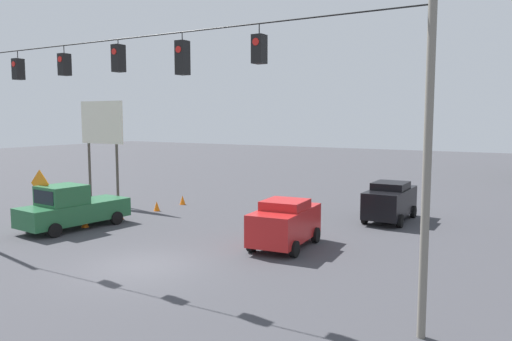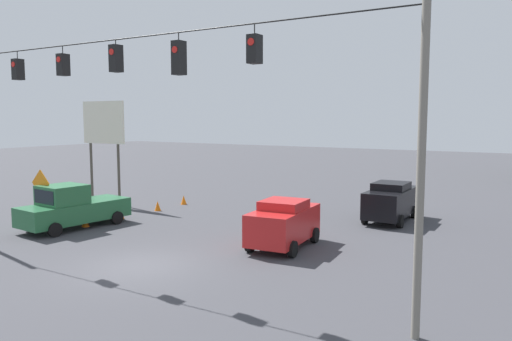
% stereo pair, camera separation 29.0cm
% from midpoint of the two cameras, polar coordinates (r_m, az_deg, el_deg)
% --- Properties ---
extents(ground_plane, '(140.00, 140.00, 0.00)m').
position_cam_midpoint_polar(ground_plane, '(18.50, -12.75, -10.59)').
color(ground_plane, '#3D3D42').
extents(overhead_signal_span, '(19.90, 0.38, 8.44)m').
position_cam_midpoint_polar(overhead_signal_span, '(17.14, -14.95, 6.67)').
color(overhead_signal_span, slate).
rests_on(overhead_signal_span, ground_plane).
extents(sedan_red_crossing_near, '(2.31, 4.03, 1.94)m').
position_cam_midpoint_polar(sedan_red_crossing_near, '(20.38, 3.59, -5.98)').
color(sedan_red_crossing_near, red).
rests_on(sedan_red_crossing_near, ground_plane).
extents(pickup_truck_green_parked_shoulder, '(2.53, 5.32, 2.12)m').
position_cam_midpoint_polar(pickup_truck_green_parked_shoulder, '(25.35, -19.97, -4.03)').
color(pickup_truck_green_parked_shoulder, '#236038').
rests_on(pickup_truck_green_parked_shoulder, ground_plane).
extents(sedan_black_oncoming_far, '(2.02, 4.30, 1.99)m').
position_cam_midpoint_polar(sedan_black_oncoming_far, '(26.39, 15.45, -3.37)').
color(sedan_black_oncoming_far, black).
rests_on(sedan_black_oncoming_far, ground_plane).
extents(traffic_cone_nearest, '(0.36, 0.36, 0.55)m').
position_cam_midpoint_polar(traffic_cone_nearest, '(25.55, -18.60, -5.50)').
color(traffic_cone_nearest, orange).
rests_on(traffic_cone_nearest, ground_plane).
extents(traffic_cone_second, '(0.36, 0.36, 0.55)m').
position_cam_midpoint_polar(traffic_cone_second, '(27.03, -14.90, -4.77)').
color(traffic_cone_second, orange).
rests_on(traffic_cone_second, ground_plane).
extents(traffic_cone_third, '(0.36, 0.36, 0.55)m').
position_cam_midpoint_polar(traffic_cone_third, '(28.87, -10.89, -3.99)').
color(traffic_cone_third, orange).
rests_on(traffic_cone_third, ground_plane).
extents(traffic_cone_fourth, '(0.36, 0.36, 0.55)m').
position_cam_midpoint_polar(traffic_cone_fourth, '(30.70, -8.00, -3.34)').
color(traffic_cone_fourth, orange).
rests_on(traffic_cone_fourth, ground_plane).
extents(roadside_billboard, '(3.42, 0.16, 6.25)m').
position_cam_midpoint_polar(roadside_billboard, '(31.61, -16.77, 4.42)').
color(roadside_billboard, '#4C473D').
rests_on(roadside_billboard, ground_plane).
extents(work_zone_sign, '(1.27, 0.06, 2.84)m').
position_cam_midpoint_polar(work_zone_sign, '(25.41, -23.07, -1.82)').
color(work_zone_sign, slate).
rests_on(work_zone_sign, ground_plane).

